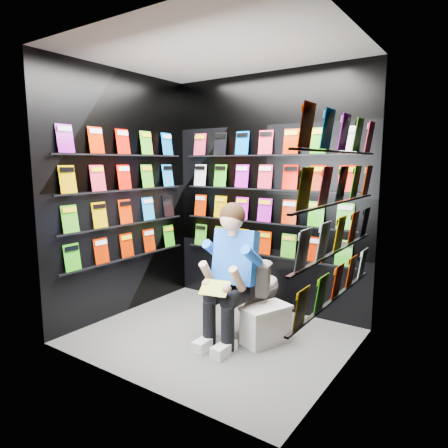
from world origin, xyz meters
The scene contains 14 objects.
floor centered at (0.00, 0.00, 0.00)m, with size 2.40×2.40×0.00m, color #5D5D5B.
ceiling centered at (0.00, 0.00, 2.60)m, with size 2.40×2.40×0.00m, color white.
wall_back centered at (0.00, 1.00, 1.30)m, with size 2.40×0.04×2.60m, color black.
wall_front centered at (0.00, -1.00, 1.30)m, with size 2.40×0.04×2.60m, color black.
wall_left centered at (-1.20, 0.00, 1.30)m, with size 0.04×2.00×2.60m, color black.
wall_right centered at (1.20, 0.00, 1.30)m, with size 0.04×2.00×2.60m, color black.
comics_back centered at (0.00, 0.97, 1.31)m, with size 2.10×0.06×1.37m, color #C22600, non-canonical shape.
comics_left centered at (-1.17, 0.00, 1.31)m, with size 0.06×1.70×1.37m, color #C22600, non-canonical shape.
comics_right centered at (1.17, 0.00, 1.31)m, with size 0.06×1.70×1.37m, color #C22600, non-canonical shape.
toilet centered at (0.19, 0.49, 0.37)m, with size 0.42×0.75×0.73m, color white.
longbox centered at (0.47, 0.16, 0.16)m, with size 0.23×0.43×0.32m, color white.
longbox_lid centered at (0.47, 0.16, 0.34)m, with size 0.26×0.45×0.03m, color white.
reader centered at (0.19, 0.11, 0.77)m, with size 0.52×0.75×1.39m, color blue, non-canonical shape.
held_comic centered at (0.19, -0.24, 0.58)m, with size 0.25×0.01×0.17m, color green.
Camera 1 is at (2.12, -2.91, 1.65)m, focal length 32.00 mm.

